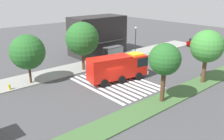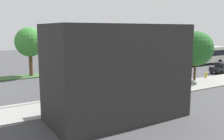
% 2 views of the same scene
% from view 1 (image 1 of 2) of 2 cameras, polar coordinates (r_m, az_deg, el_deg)
% --- Properties ---
extents(ground_plane, '(120.00, 120.00, 0.00)m').
position_cam_1_polar(ground_plane, '(32.22, 0.05, -3.31)').
color(ground_plane, '#424244').
extents(sidewalk, '(60.00, 4.92, 0.14)m').
position_cam_1_polar(sidewalk, '(38.80, -8.43, 0.47)').
color(sidewalk, gray).
rests_on(sidewalk, ground_plane).
extents(median_strip, '(60.00, 3.00, 0.14)m').
position_cam_1_polar(median_strip, '(27.33, 10.88, -7.73)').
color(median_strip, '#3D6033').
rests_on(median_strip, ground_plane).
extents(crosswalk, '(7.65, 11.27, 0.01)m').
position_cam_1_polar(crosswalk, '(32.54, 0.75, -3.07)').
color(crosswalk, silver).
rests_on(crosswalk, ground_plane).
extents(fire_truck, '(8.91, 4.09, 3.57)m').
position_cam_1_polar(fire_truck, '(32.81, 1.73, 0.84)').
color(fire_truck, red).
rests_on(fire_truck, ground_plane).
extents(parked_car_east, '(4.73, 2.19, 1.72)m').
position_cam_1_polar(parked_car_east, '(57.14, 19.28, 6.37)').
color(parked_car_east, '#720505').
rests_on(parked_car_east, ground_plane).
extents(bus_stop_shelter, '(3.50, 1.40, 2.46)m').
position_cam_1_polar(bus_stop_shelter, '(41.62, 0.60, 4.53)').
color(bus_stop_shelter, '#4C4C51').
rests_on(bus_stop_shelter, sidewalk).
extents(bench_near_shelter, '(1.60, 0.50, 0.90)m').
position_cam_1_polar(bench_near_shelter, '(39.54, -3.77, 1.77)').
color(bench_near_shelter, black).
rests_on(bench_near_shelter, sidewalk).
extents(street_lamp, '(0.36, 0.36, 5.59)m').
position_cam_1_polar(street_lamp, '(43.65, 5.59, 7.26)').
color(street_lamp, '#2D2D30').
rests_on(street_lamp, sidewalk).
extents(storefront_building, '(10.53, 6.07, 7.24)m').
position_cam_1_polar(storefront_building, '(46.59, -3.43, 8.21)').
color(storefront_building, '#282626').
rests_on(storefront_building, ground_plane).
extents(sidewalk_tree_far_west, '(4.55, 4.55, 6.51)m').
position_cam_1_polar(sidewalk_tree_far_west, '(32.83, -19.46, 4.05)').
color(sidewalk_tree_far_west, '#47301E').
rests_on(sidewalk_tree_far_west, sidewalk).
extents(sidewalk_tree_west, '(5.04, 5.04, 7.38)m').
position_cam_1_polar(sidewalk_tree_west, '(36.55, -7.09, 7.37)').
color(sidewalk_tree_west, '#513823').
rests_on(sidewalk_tree_west, sidewalk).
extents(median_tree_far_west, '(3.47, 3.47, 6.61)m').
position_cam_1_polar(median_tree_far_west, '(26.08, 12.44, 2.39)').
color(median_tree_far_west, '#47301E').
rests_on(median_tree_far_west, median_strip).
extents(median_tree_west, '(4.24, 4.24, 7.06)m').
position_cam_1_polar(median_tree_west, '(33.36, 21.66, 5.21)').
color(median_tree_west, '#513823').
rests_on(median_tree_west, median_strip).
extents(fire_hydrant, '(0.28, 0.28, 0.70)m').
position_cam_1_polar(fire_hydrant, '(32.62, -23.24, -3.70)').
color(fire_hydrant, gold).
rests_on(fire_hydrant, sidewalk).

